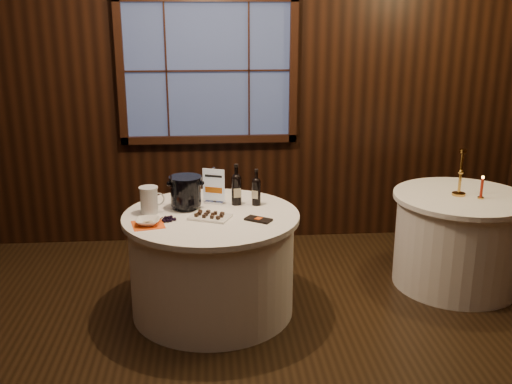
{
  "coord_description": "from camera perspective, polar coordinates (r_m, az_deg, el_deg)",
  "views": [
    {
      "loc": [
        0.0,
        -3.1,
        2.19
      ],
      "look_at": [
        0.32,
        0.9,
        0.96
      ],
      "focal_mm": 42.0,
      "sensor_mm": 36.0,
      "label": 1
    }
  ],
  "objects": [
    {
      "name": "port_bottle_right",
      "position": [
        4.49,
        0.03,
        0.23
      ],
      "size": [
        0.07,
        0.08,
        0.28
      ],
      "rotation": [
        0.0,
        0.0,
        -0.44
      ],
      "color": "black",
      "rests_on": "main_table"
    },
    {
      "name": "port_bottle_left",
      "position": [
        4.5,
        -1.88,
        0.47
      ],
      "size": [
        0.07,
        0.08,
        0.31
      ],
      "rotation": [
        0.0,
        0.0,
        0.14
      ],
      "color": "black",
      "rests_on": "main_table"
    },
    {
      "name": "sign_stand",
      "position": [
        4.55,
        -3.99,
        0.09
      ],
      "size": [
        0.17,
        0.13,
        0.28
      ],
      "rotation": [
        0.0,
        0.0,
        -0.37
      ],
      "color": "silver",
      "rests_on": "main_table"
    },
    {
      "name": "main_table",
      "position": [
        4.48,
        -4.19,
        -6.72
      ],
      "size": [
        1.28,
        1.28,
        0.77
      ],
      "color": "white",
      "rests_on": "ground"
    },
    {
      "name": "red_candle",
      "position": [
        4.97,
        20.68,
        0.22
      ],
      "size": [
        0.05,
        0.05,
        0.18
      ],
      "color": "#BC8A3A",
      "rests_on": "side_table"
    },
    {
      "name": "cracker_bowl",
      "position": [
        4.17,
        -10.26,
        -2.8
      ],
      "size": [
        0.17,
        0.17,
        0.04
      ],
      "primitive_type": "imported",
      "rotation": [
        0.0,
        0.0,
        -0.01
      ],
      "color": "white",
      "rests_on": "orange_napkin"
    },
    {
      "name": "grape_bunch",
      "position": [
        4.2,
        -8.32,
        -2.59
      ],
      "size": [
        0.16,
        0.08,
        0.04
      ],
      "rotation": [
        0.0,
        0.0,
        0.23
      ],
      "color": "black",
      "rests_on": "main_table"
    },
    {
      "name": "orange_napkin",
      "position": [
        4.17,
        -10.25,
        -3.08
      ],
      "size": [
        0.25,
        0.25,
        0.0
      ],
      "primitive_type": "cube",
      "rotation": [
        0.0,
        0.0,
        0.23
      ],
      "color": "#FC5715",
      "rests_on": "main_table"
    },
    {
      "name": "brass_candlestick",
      "position": [
        4.99,
        18.87,
        1.2
      ],
      "size": [
        0.11,
        0.11,
        0.37
      ],
      "color": "#BC8A3A",
      "rests_on": "side_table"
    },
    {
      "name": "back_wall",
      "position": [
        5.62,
        -4.58,
        10.4
      ],
      "size": [
        6.0,
        0.1,
        3.0
      ],
      "color": "black",
      "rests_on": "ground"
    },
    {
      "name": "ice_bucket",
      "position": [
        4.44,
        -6.71,
        0.03
      ],
      "size": [
        0.24,
        0.24,
        0.25
      ],
      "color": "black",
      "rests_on": "main_table"
    },
    {
      "name": "side_table",
      "position": [
        5.16,
        18.67,
        -4.34
      ],
      "size": [
        1.08,
        1.08,
        0.77
      ],
      "color": "white",
      "rests_on": "ground"
    },
    {
      "name": "chocolate_plate",
      "position": [
        4.25,
        -4.41,
        -2.29
      ],
      "size": [
        0.33,
        0.28,
        0.04
      ],
      "rotation": [
        0.0,
        0.0,
        -0.4
      ],
      "color": "white",
      "rests_on": "main_table"
    },
    {
      "name": "glass_pitcher",
      "position": [
        4.38,
        -10.14,
        -0.75
      ],
      "size": [
        0.18,
        0.14,
        0.2
      ],
      "rotation": [
        0.0,
        0.0,
        0.15
      ],
      "color": "silver",
      "rests_on": "main_table"
    },
    {
      "name": "chocolate_box",
      "position": [
        4.19,
        0.23,
        -2.64
      ],
      "size": [
        0.2,
        0.18,
        0.02
      ],
      "primitive_type": "cube",
      "rotation": [
        0.0,
        0.0,
        -0.6
      ],
      "color": "black",
      "rests_on": "main_table"
    }
  ]
}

